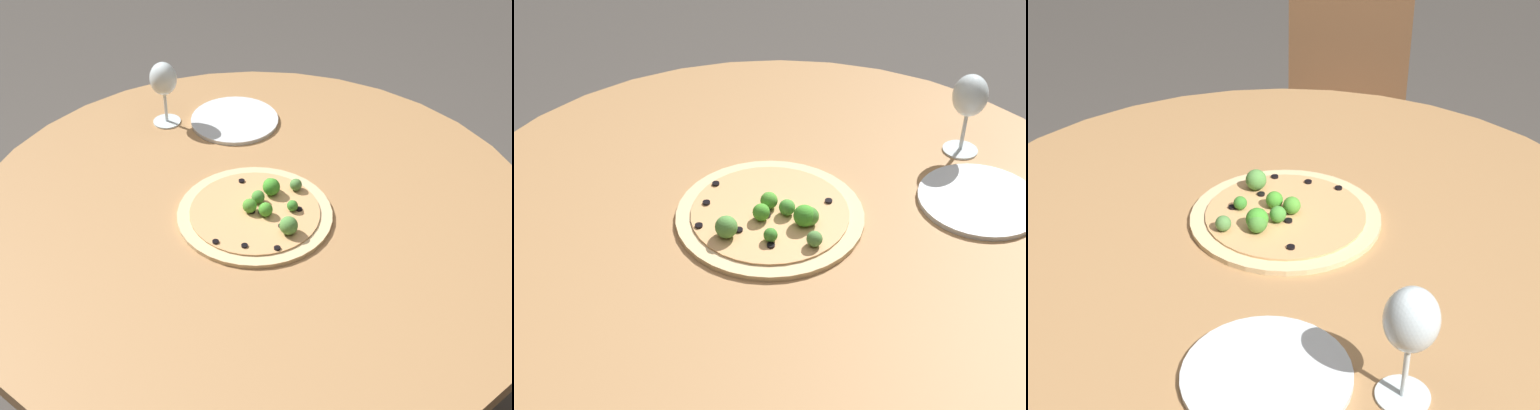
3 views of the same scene
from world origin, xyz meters
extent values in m
cylinder|color=#A87A4C|center=(0.00, 0.00, 0.73)|extent=(1.29, 1.29, 0.03)
cylinder|color=#A87A4C|center=(-0.40, -0.40, 0.36)|extent=(0.05, 0.05, 0.71)
cylinder|color=#A87A4C|center=(-0.40, 0.40, 0.36)|extent=(0.05, 0.05, 0.71)
cylinder|color=#DBBC89|center=(0.00, -0.02, 0.75)|extent=(0.34, 0.34, 0.01)
cylinder|color=tan|center=(0.00, -0.02, 0.76)|extent=(0.29, 0.29, 0.00)
sphere|color=#528F40|center=(0.07, -0.10, 0.78)|extent=(0.04, 0.04, 0.04)
sphere|color=#489136|center=(0.01, 0.01, 0.78)|extent=(0.03, 0.03, 0.03)
sphere|color=#46992C|center=(0.02, -0.04, 0.78)|extent=(0.03, 0.03, 0.03)
sphere|color=#508F34|center=(0.04, 0.04, 0.78)|extent=(0.03, 0.03, 0.03)
sphere|color=#518541|center=(0.09, 0.06, 0.78)|extent=(0.03, 0.03, 0.03)
sphere|color=#458732|center=(0.04, 0.05, 0.78)|extent=(0.03, 0.03, 0.03)
sphere|color=#4E9A32|center=(-0.01, -0.02, 0.78)|extent=(0.03, 0.03, 0.03)
sphere|color=green|center=(0.04, 0.04, 0.78)|extent=(0.04, 0.04, 0.04)
sphere|color=#3C872D|center=(0.08, -0.02, 0.77)|extent=(0.02, 0.02, 0.02)
cylinder|color=black|center=(-0.03, 0.09, 0.76)|extent=(0.01, 0.01, 0.00)
cylinder|color=black|center=(-0.01, -0.03, 0.76)|extent=(0.01, 0.01, 0.00)
cylinder|color=black|center=(-0.02, -0.14, 0.76)|extent=(0.01, 0.01, 0.00)
cylinder|color=black|center=(-0.08, -0.12, 0.76)|extent=(0.01, 0.01, 0.00)
cylinder|color=black|center=(0.01, -0.03, 0.76)|extent=(0.01, 0.01, 0.00)
cylinder|color=black|center=(0.10, -0.02, 0.76)|extent=(0.01, 0.01, 0.00)
cylinder|color=black|center=(0.06, -0.07, 0.76)|extent=(0.01, 0.01, 0.00)
cylinder|color=black|center=(-0.01, 0.01, 0.76)|extent=(0.01, 0.01, 0.00)
cylinder|color=black|center=(0.04, -0.15, 0.76)|extent=(0.01, 0.01, 0.00)
cylinder|color=silver|center=(-0.23, 0.37, 0.75)|extent=(0.07, 0.07, 0.00)
cylinder|color=silver|center=(-0.23, 0.37, 0.79)|extent=(0.01, 0.01, 0.08)
ellipsoid|color=silver|center=(-0.23, 0.37, 0.88)|extent=(0.07, 0.07, 0.09)
cylinder|color=silver|center=(-0.05, 0.37, 0.75)|extent=(0.23, 0.23, 0.01)
camera|label=1|loc=(-0.01, -1.23, 1.74)|focal=50.00mm
camera|label=2|loc=(1.02, -0.01, 1.55)|focal=50.00mm
camera|label=3|loc=(-0.20, 1.04, 1.43)|focal=50.00mm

